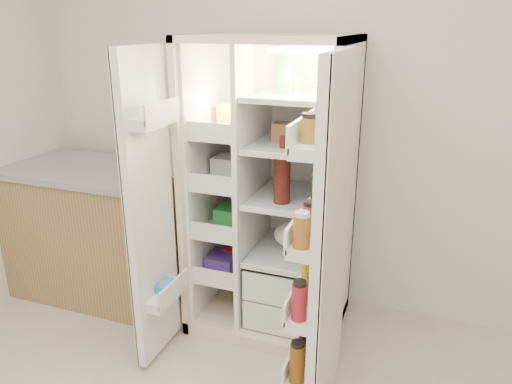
% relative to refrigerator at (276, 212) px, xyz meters
% --- Properties ---
extents(wall_back, '(4.00, 0.02, 2.70)m').
position_rel_refrigerator_xyz_m(wall_back, '(0.14, 0.35, 0.60)').
color(wall_back, silver).
rests_on(wall_back, floor).
extents(refrigerator, '(0.92, 0.70, 1.80)m').
position_rel_refrigerator_xyz_m(refrigerator, '(0.00, 0.00, 0.00)').
color(refrigerator, beige).
rests_on(refrigerator, floor).
extents(freezer_door, '(0.15, 0.40, 1.72)m').
position_rel_refrigerator_xyz_m(freezer_door, '(-0.52, -0.60, 0.15)').
color(freezer_door, white).
rests_on(freezer_door, floor).
extents(fridge_door, '(0.17, 0.58, 1.72)m').
position_rel_refrigerator_xyz_m(fridge_door, '(0.46, -0.69, 0.13)').
color(fridge_door, white).
rests_on(fridge_door, floor).
extents(kitchen_counter, '(1.29, 0.69, 0.94)m').
position_rel_refrigerator_xyz_m(kitchen_counter, '(-1.30, -0.12, -0.27)').
color(kitchen_counter, '#A07B50').
rests_on(kitchen_counter, floor).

